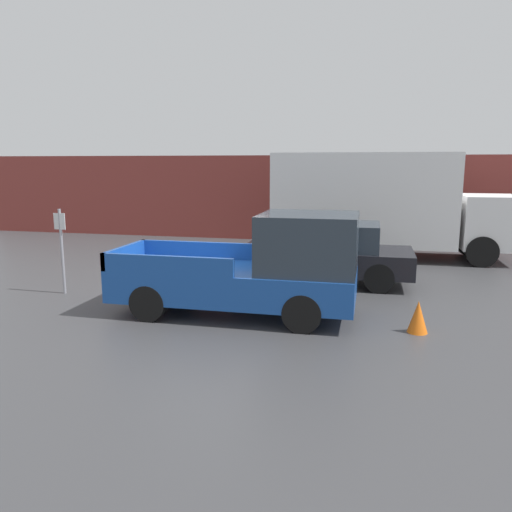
# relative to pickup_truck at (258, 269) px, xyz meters

# --- Properties ---
(ground_plane) EXTENTS (60.00, 60.00, 0.00)m
(ground_plane) POSITION_rel_pickup_truck_xyz_m (-1.36, 0.45, -1.01)
(ground_plane) COLOR #3D3D3F
(building_wall) EXTENTS (28.00, 0.15, 3.54)m
(building_wall) POSITION_rel_pickup_truck_xyz_m (-1.36, 10.67, 0.76)
(building_wall) COLOR brown
(building_wall) RESTS_ON ground
(pickup_truck) EXTENTS (5.13, 1.98, 2.21)m
(pickup_truck) POSITION_rel_pickup_truck_xyz_m (0.00, 0.00, 0.00)
(pickup_truck) COLOR #194799
(pickup_truck) RESTS_ON ground
(car) EXTENTS (4.60, 1.97, 1.64)m
(car) POSITION_rel_pickup_truck_xyz_m (1.16, 3.40, -0.18)
(car) COLOR black
(car) RESTS_ON ground
(delivery_truck) EXTENTS (7.96, 2.36, 3.56)m
(delivery_truck) POSITION_rel_pickup_truck_xyz_m (2.54, 7.58, 0.88)
(delivery_truck) COLOR white
(delivery_truck) RESTS_ON ground
(parking_sign) EXTENTS (0.30, 0.07, 2.12)m
(parking_sign) POSITION_rel_pickup_truck_xyz_m (-5.13, 0.73, 0.19)
(parking_sign) COLOR gray
(parking_sign) RESTS_ON ground
(traffic_cone) EXTENTS (0.39, 0.39, 0.63)m
(traffic_cone) POSITION_rel_pickup_truck_xyz_m (3.23, -0.38, -0.70)
(traffic_cone) COLOR orange
(traffic_cone) RESTS_ON ground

